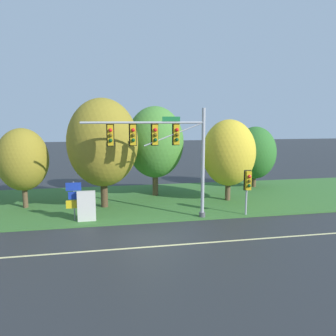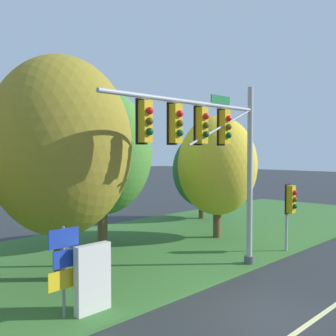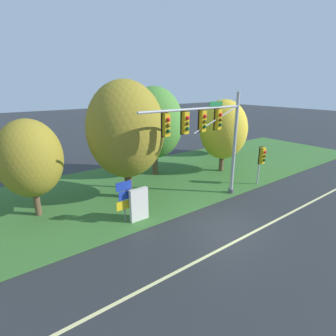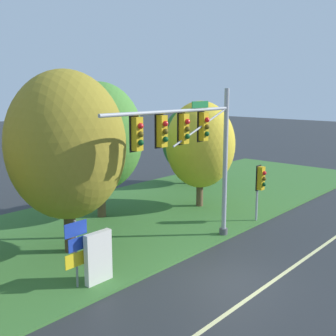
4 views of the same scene
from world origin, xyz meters
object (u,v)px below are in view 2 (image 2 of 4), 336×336
Objects in this scene: pedestrian_signal_near_kerb at (290,203)px; tree_mid_verge at (102,152)px; tree_right_far at (202,170)px; tree_behind_signpost at (60,146)px; traffic_signal_mast at (211,143)px; tree_tall_centre at (217,166)px; info_kiosk at (93,279)px; route_sign_post at (64,263)px.

pedestrian_signal_near_kerb is 8.82m from tree_mid_verge.
tree_behind_signpost is at bearing -161.57° from tree_right_far.
pedestrian_signal_near_kerb is (5.51, -0.23, -2.57)m from traffic_signal_mast.
tree_tall_centre is at bearing 34.23° from traffic_signal_mast.
tree_behind_signpost is 4.07× the size of info_kiosk.
info_kiosk is at bearing -130.39° from tree_mid_verge.
tree_behind_signpost is 1.24× the size of tree_tall_centre.
traffic_signal_mast is 6.09m from info_kiosk.
traffic_signal_mast is 1.37× the size of tree_right_far.
pedestrian_signal_near_kerb is at bearing -5.12° from route_sign_post.
pedestrian_signal_near_kerb is 0.48× the size of tree_tall_centre.
tree_right_far is at bearing 18.43° from tree_behind_signpost.
tree_tall_centre is at bearing 18.07° from info_kiosk.
tree_behind_signpost is (-3.66, 3.72, -0.11)m from traffic_signal_mast.
tree_behind_signpost is 1.06× the size of tree_mid_verge.
tree_tall_centre is (0.28, 4.17, 1.54)m from pedestrian_signal_near_kerb.
tree_behind_signpost reaches higher than pedestrian_signal_near_kerb.
tree_tall_centre reaches higher than pedestrian_signal_near_kerb.
tree_right_far is at bearing 25.86° from route_sign_post.
info_kiosk is at bearing -108.53° from tree_behind_signpost.
tree_mid_verge is 3.84× the size of info_kiosk.
route_sign_post is at bearing 161.62° from info_kiosk.
tree_tall_centre is at bearing 1.34° from tree_behind_signpost.
tree_mid_verge reaches higher than tree_tall_centre.
tree_right_far is at bearing 45.56° from tree_tall_centre.
tree_mid_verge reaches higher than route_sign_post.
route_sign_post is 0.96m from info_kiosk.
tree_behind_signpost is 1.38× the size of tree_right_far.
tree_right_far is (9.56, 1.63, -1.21)m from tree_mid_verge.
tree_behind_signpost is 5.00m from info_kiosk.
tree_right_far is 2.94× the size of info_kiosk.
route_sign_post is at bearing 172.20° from traffic_signal_mast.
tree_right_far is (13.73, 4.57, -1.43)m from tree_behind_signpost.
pedestrian_signal_near_kerb is at bearing -4.11° from info_kiosk.
traffic_signal_mast is 3.11× the size of route_sign_post.
tree_behind_signpost reaches higher than tree_right_far.
tree_tall_centre reaches higher than info_kiosk.
route_sign_post is 0.32× the size of tree_behind_signpost.
traffic_signal_mast is 5.22m from tree_behind_signpost.
traffic_signal_mast reaches higher than info_kiosk.
info_kiosk is (-5.24, -6.16, -3.45)m from tree_mid_verge.
pedestrian_signal_near_kerb reaches higher than route_sign_post.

